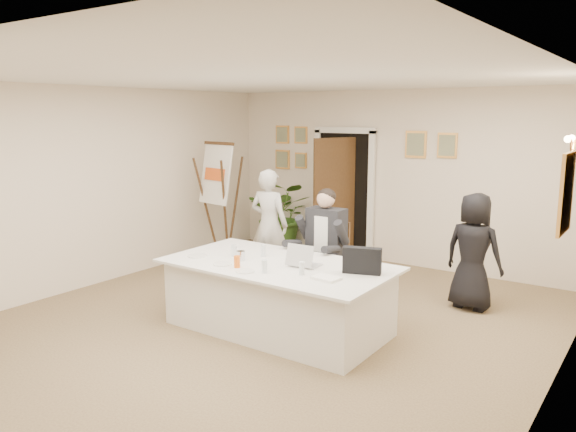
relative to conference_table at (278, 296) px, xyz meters
The scene contains 26 objects.
floor 0.44m from the conference_table, 167.35° to the right, with size 7.00×7.00×0.00m, color brown.
ceiling 2.41m from the conference_table, 167.35° to the right, with size 6.00×7.00×0.02m, color white.
wall_back 3.61m from the conference_table, 93.02° to the left, with size 6.00×0.10×2.80m, color beige.
wall_left 3.34m from the conference_table, behind, with size 0.10×7.00×2.80m, color beige.
wall_right 2.99m from the conference_table, ahead, with size 0.10×7.00×2.80m, color beige.
doorway 3.51m from the conference_table, 108.00° to the left, with size 1.14×0.86×2.20m.
pictures_back_wall 3.85m from the conference_table, 105.99° to the left, with size 3.40×0.06×0.80m, color #EAA94F, non-canonical shape.
wall_sconce 3.41m from the conference_table, 23.10° to the left, with size 0.20×0.30×0.24m, color #B8753B, non-canonical shape.
conference_table is the anchor object (origin of this frame).
seated_man 1.09m from the conference_table, 91.39° to the left, with size 0.65×0.69×1.52m, color black, non-canonical shape.
flip_chart 3.15m from the conference_table, 143.09° to the left, with size 0.70×0.48×1.94m.
standing_man 2.07m from the conference_table, 129.63° to the left, with size 0.60×0.39×1.64m, color silver.
standing_woman 2.54m from the conference_table, 51.12° to the left, with size 0.72×0.47×1.47m, color black.
potted_palm 3.85m from the conference_table, 124.64° to the left, with size 1.13×0.98×1.26m, color #3A6622.
laptop 0.61m from the conference_table, 17.20° to the left, with size 0.32×0.35×0.28m, color #B7BABC, non-canonical shape.
laptop_bag 1.10m from the conference_table, 10.11° to the left, with size 0.40×0.11×0.28m, color black.
paper_stack 0.89m from the conference_table, 16.43° to the right, with size 0.27×0.19×0.03m, color white.
plate_left 1.07m from the conference_table, 162.53° to the right, with size 0.23×0.23×0.01m, color white.
plate_mid 0.73m from the conference_table, 139.23° to the right, with size 0.21×0.21×0.01m, color white.
plate_near 0.62m from the conference_table, 99.39° to the right, with size 0.20×0.20×0.01m, color white.
glass_a 0.75m from the conference_table, behind, with size 0.06×0.06×0.14m, color silver.
glass_b 0.61m from the conference_table, 74.34° to the right, with size 0.06×0.06×0.14m, color silver.
glass_c 0.69m from the conference_table, 26.31° to the right, with size 0.06×0.06×0.14m, color silver.
glass_d 0.58m from the conference_table, 154.16° to the left, with size 0.06×0.06×0.14m, color silver.
oj_glass 0.65m from the conference_table, 123.03° to the right, with size 0.07×0.07×0.13m, color orange.
steel_jug 0.62m from the conference_table, 160.95° to the right, with size 0.09×0.09×0.11m, color silver.
Camera 1 is at (3.74, -4.87, 2.42)m, focal length 35.00 mm.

